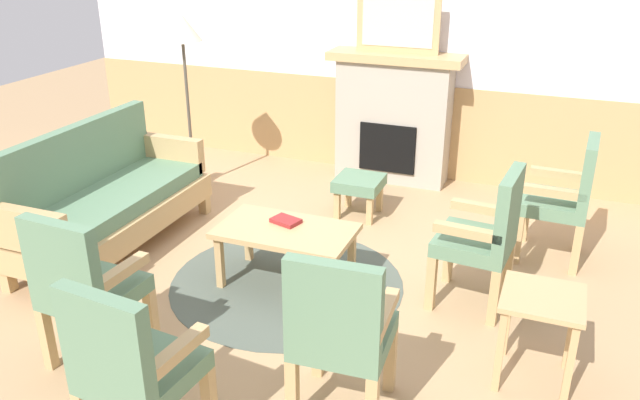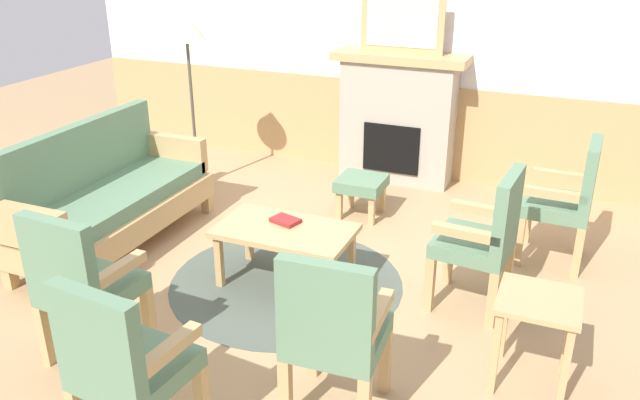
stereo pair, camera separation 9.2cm
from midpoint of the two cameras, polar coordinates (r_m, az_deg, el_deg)
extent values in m
plane|color=tan|center=(4.68, -2.15, -7.79)|extent=(14.00, 14.00, 0.00)
cube|color=white|center=(6.56, 6.99, 13.76)|extent=(7.20, 0.12, 2.70)
cube|color=tan|center=(6.69, 6.48, 6.28)|extent=(7.20, 0.02, 0.95)
cube|color=#A39989|center=(6.49, 6.10, 6.90)|extent=(1.10, 0.36, 1.20)
cube|color=black|center=(6.38, 5.54, 4.56)|extent=(0.56, 0.02, 0.48)
cube|color=tan|center=(6.34, 6.35, 12.46)|extent=(1.30, 0.44, 0.08)
cube|color=tan|center=(6.29, 6.48, 15.32)|extent=(0.80, 0.03, 0.56)
cube|color=#B2C6A8|center=(6.27, 6.43, 15.30)|extent=(0.68, 0.01, 0.44)
cube|color=tan|center=(4.74, -21.27, -7.98)|extent=(0.08, 0.08, 0.16)
cube|color=tan|center=(5.91, -10.62, -0.40)|extent=(0.08, 0.08, 0.16)
cube|color=tan|center=(5.13, -26.30, -6.39)|extent=(0.08, 0.08, 0.16)
cube|color=tan|center=(6.23, -15.33, 0.42)|extent=(0.08, 0.08, 0.16)
cube|color=tan|center=(5.39, -18.11, -1.50)|extent=(0.70, 1.80, 0.20)
cube|color=#5B7F60|center=(5.33, -18.32, 0.07)|extent=(0.60, 1.70, 0.12)
cube|color=#5B7F60|center=(5.41, -21.21, 3.54)|extent=(0.10, 1.70, 0.50)
cube|color=tan|center=(4.73, -24.84, -2.48)|extent=(0.60, 0.10, 0.30)
cube|color=tan|center=(5.92, -13.37, 4.06)|extent=(0.60, 0.10, 0.30)
cube|color=tan|center=(4.66, -9.41, -5.44)|extent=(0.05, 0.05, 0.40)
cube|color=tan|center=(4.33, 0.32, -7.46)|extent=(0.05, 0.05, 0.40)
cube|color=tan|center=(4.99, -6.88, -3.21)|extent=(0.05, 0.05, 0.40)
cube|color=tan|center=(4.69, 2.27, -4.90)|extent=(0.05, 0.05, 0.40)
cube|color=tan|center=(4.55, -3.62, -2.76)|extent=(0.96, 0.56, 0.04)
cylinder|color=#4C564C|center=(4.75, -3.49, -7.29)|extent=(1.69, 1.69, 0.01)
cube|color=maroon|center=(4.62, -3.61, -1.84)|extent=(0.23, 0.19, 0.03)
cube|color=tan|center=(5.67, 1.06, -0.48)|extent=(0.05, 0.05, 0.26)
cube|color=tan|center=(5.58, 3.95, -0.93)|extent=(0.05, 0.05, 0.26)
cube|color=tan|center=(5.93, 2.08, 0.61)|extent=(0.05, 0.05, 0.26)
cube|color=tan|center=(5.85, 4.85, 0.19)|extent=(0.05, 0.05, 0.26)
cube|color=#5B7F60|center=(5.69, 3.02, 1.53)|extent=(0.40, 0.40, 0.10)
cube|color=tan|center=(4.40, 9.20, -7.22)|extent=(0.07, 0.07, 0.40)
cube|color=tan|center=(4.76, 10.77, -4.89)|extent=(0.07, 0.07, 0.40)
cube|color=tan|center=(4.32, 14.55, -8.35)|extent=(0.07, 0.07, 0.40)
cube|color=tan|center=(4.68, 15.71, -5.87)|extent=(0.07, 0.07, 0.40)
cube|color=#5B7F60|center=(4.42, 12.84, -3.72)|extent=(0.52, 0.52, 0.10)
cube|color=#5B7F60|center=(4.26, 15.77, -0.74)|extent=(0.12, 0.49, 0.48)
cube|color=tan|center=(4.17, 12.33, -2.79)|extent=(0.44, 0.11, 0.06)
cube|color=tan|center=(4.53, 13.68, -0.73)|extent=(0.44, 0.11, 0.06)
cube|color=tan|center=(5.12, 16.59, -3.36)|extent=(0.06, 0.06, 0.40)
cube|color=tan|center=(5.50, 17.24, -1.55)|extent=(0.06, 0.06, 0.40)
cube|color=tan|center=(5.10, 21.24, -4.13)|extent=(0.06, 0.06, 0.40)
cube|color=tan|center=(5.49, 21.56, -2.26)|extent=(0.06, 0.06, 0.40)
cube|color=#5B7F60|center=(5.20, 19.52, -0.31)|extent=(0.50, 0.50, 0.10)
cube|color=#5B7F60|center=(5.09, 22.17, 2.32)|extent=(0.10, 0.48, 0.48)
cube|color=tan|center=(4.95, 19.54, 0.63)|extent=(0.44, 0.09, 0.06)
cube|color=tan|center=(5.33, 19.99, 2.17)|extent=(0.44, 0.09, 0.06)
cube|color=tan|center=(3.68, -15.94, -14.69)|extent=(0.07, 0.07, 0.40)
cube|color=tan|center=(3.45, -10.55, -16.99)|extent=(0.07, 0.07, 0.40)
cube|color=#5B7F60|center=(3.29, -16.15, -14.33)|extent=(0.53, 0.53, 0.10)
cube|color=#5B7F60|center=(3.02, -19.35, -11.83)|extent=(0.49, 0.13, 0.48)
cube|color=tan|center=(3.32, -19.13, -10.79)|extent=(0.11, 0.44, 0.06)
cube|color=tan|center=(3.08, -13.61, -13.08)|extent=(0.11, 0.44, 0.06)
cube|color=tan|center=(3.77, -0.89, -12.69)|extent=(0.06, 0.06, 0.40)
cube|color=tan|center=(3.68, 5.50, -13.84)|extent=(0.06, 0.06, 0.40)
cube|color=tan|center=(3.46, -3.26, -16.56)|extent=(0.06, 0.06, 0.40)
cube|color=#5B7F60|center=(3.41, 1.32, -11.90)|extent=(0.51, 0.51, 0.10)
cube|color=#5B7F60|center=(3.08, 0.27, -9.52)|extent=(0.48, 0.11, 0.48)
cube|color=tan|center=(3.37, -2.03, -8.90)|extent=(0.09, 0.44, 0.06)
cube|color=tan|center=(3.27, 4.84, -10.07)|extent=(0.09, 0.44, 0.06)
cube|color=tan|center=(4.38, -19.61, -8.55)|extent=(0.06, 0.06, 0.40)
cube|color=tan|center=(4.13, -15.29, -10.04)|extent=(0.06, 0.06, 0.40)
cube|color=tan|center=(4.15, -23.58, -11.15)|extent=(0.06, 0.06, 0.40)
cube|color=tan|center=(3.88, -19.23, -12.97)|extent=(0.06, 0.06, 0.40)
cube|color=#5B7F60|center=(4.00, -19.91, -7.64)|extent=(0.50, 0.50, 0.10)
cube|color=#5B7F60|center=(3.75, -22.57, -5.16)|extent=(0.48, 0.10, 0.48)
cube|color=tan|center=(4.06, -22.34, -4.84)|extent=(0.09, 0.44, 0.06)
cube|color=tan|center=(3.79, -17.99, -6.19)|extent=(0.09, 0.44, 0.06)
cube|color=tan|center=(4.04, 15.60, -9.91)|extent=(0.04, 0.04, 0.52)
cube|color=tan|center=(4.04, 20.74, -10.66)|extent=(0.04, 0.04, 0.52)
cube|color=tan|center=(3.74, 14.92, -12.79)|extent=(0.04, 0.04, 0.52)
cube|color=tan|center=(3.74, 20.53, -13.60)|extent=(0.04, 0.04, 0.52)
cube|color=tan|center=(3.74, 18.47, -8.22)|extent=(0.44, 0.44, 0.03)
cylinder|color=#332D28|center=(6.55, -11.42, 1.30)|extent=(0.24, 0.24, 0.03)
cylinder|color=#4C473D|center=(6.32, -11.93, 7.32)|extent=(0.03, 0.03, 1.40)
cone|color=beige|center=(6.16, -12.58, 14.72)|extent=(0.36, 0.36, 0.25)
camera|label=1|loc=(0.05, -90.56, -0.24)|focal=36.19mm
camera|label=2|loc=(0.05, 89.44, 0.24)|focal=36.19mm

